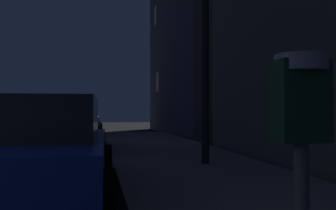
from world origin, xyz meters
TOP-DOWN VIEW (x-y plane):
  - parking_meter at (4.38, -0.20)m, footprint 0.19×0.19m
  - car_blue at (2.85, 3.77)m, footprint 2.13×4.46m
  - car_black at (2.85, 9.79)m, footprint 2.04×4.50m
  - car_white at (2.85, 16.49)m, footprint 2.12×4.22m
  - car_silver at (2.85, 23.04)m, footprint 2.10×4.48m
  - street_lamp at (5.88, 6.07)m, footprint 0.44×0.44m

SIDE VIEW (x-z plane):
  - car_blue at x=2.85m, z-range -0.01..1.42m
  - car_white at x=2.85m, z-range 0.00..1.43m
  - car_black at x=2.85m, z-range 0.00..1.43m
  - car_silver at x=2.85m, z-range 0.00..1.43m
  - parking_meter at x=4.38m, z-range 0.49..1.79m
  - street_lamp at x=5.88m, z-range 0.99..5.92m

